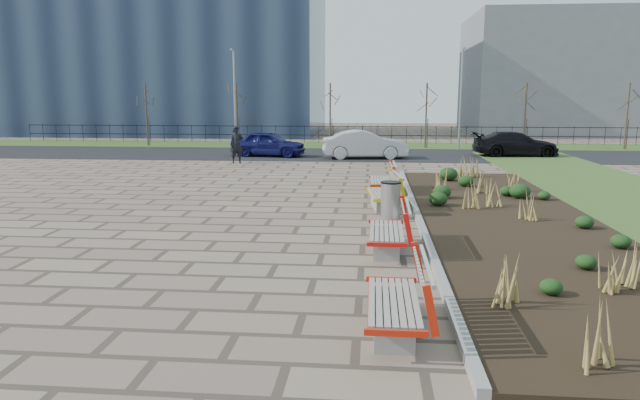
# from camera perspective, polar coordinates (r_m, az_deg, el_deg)

# --- Properties ---
(ground) EXTENTS (120.00, 120.00, 0.00)m
(ground) POSITION_cam_1_polar(r_m,az_deg,el_deg) (10.67, -9.61, -7.54)
(ground) COLOR #7A6954
(ground) RESTS_ON ground
(planting_bed) EXTENTS (4.50, 18.00, 0.10)m
(planting_bed) POSITION_cam_1_polar(r_m,az_deg,el_deg) (15.57, 18.41, -2.04)
(planting_bed) COLOR black
(planting_bed) RESTS_ON ground
(planting_curb) EXTENTS (0.16, 18.00, 0.15)m
(planting_curb) POSITION_cam_1_polar(r_m,az_deg,el_deg) (15.19, 9.83, -1.85)
(planting_curb) COLOR gray
(planting_curb) RESTS_ON ground
(grass_verge_far) EXTENTS (80.00, 5.00, 0.04)m
(grass_verge_far) POSITION_cam_1_polar(r_m,az_deg,el_deg) (38.04, 1.17, 5.51)
(grass_verge_far) COLOR #33511E
(grass_verge_far) RESTS_ON ground
(road) EXTENTS (80.00, 7.00, 0.02)m
(road) POSITION_cam_1_polar(r_m,az_deg,el_deg) (32.08, 0.41, 4.58)
(road) COLOR black
(road) RESTS_ON ground
(bench_a) EXTENTS (0.91, 2.10, 1.00)m
(bench_a) POSITION_cam_1_polar(r_m,az_deg,el_deg) (8.08, 7.36, -9.65)
(bench_a) COLOR red
(bench_a) RESTS_ON ground
(bench_b) EXTENTS (0.93, 2.11, 1.00)m
(bench_b) POSITION_cam_1_polar(r_m,az_deg,el_deg) (12.10, 6.65, -2.86)
(bench_b) COLOR red
(bench_b) RESTS_ON ground
(bench_c) EXTENTS (1.13, 2.19, 1.00)m
(bench_c) POSITION_cam_1_polar(r_m,az_deg,el_deg) (16.74, 6.28, 0.84)
(bench_c) COLOR #DEC00B
(bench_c) RESTS_ON ground
(bench_d) EXTENTS (0.95, 2.12, 1.00)m
(bench_d) POSITION_cam_1_polar(r_m,az_deg,el_deg) (19.29, 6.15, 2.11)
(bench_d) COLOR red
(bench_d) RESTS_ON ground
(litter_bin) EXTENTS (0.52, 0.52, 0.98)m
(litter_bin) POSITION_cam_1_polar(r_m,az_deg,el_deg) (15.39, 7.08, -0.05)
(litter_bin) COLOR #B2B2B7
(litter_bin) RESTS_ON ground
(pedestrian) EXTENTS (0.77, 0.63, 1.81)m
(pedestrian) POSITION_cam_1_polar(r_m,az_deg,el_deg) (28.22, -8.34, 5.50)
(pedestrian) COLOR black
(pedestrian) RESTS_ON ground
(car_blue) EXTENTS (4.14, 2.09, 1.35)m
(car_blue) POSITION_cam_1_polar(r_m,az_deg,el_deg) (31.14, -5.15, 5.63)
(car_blue) COLOR #121450
(car_blue) RESTS_ON road
(car_silver) EXTENTS (4.56, 2.07, 1.45)m
(car_silver) POSITION_cam_1_polar(r_m,az_deg,el_deg) (30.04, 4.50, 5.56)
(car_silver) COLOR #AFB1B7
(car_silver) RESTS_ON road
(car_black) EXTENTS (4.68, 2.25, 1.32)m
(car_black) POSITION_cam_1_polar(r_m,az_deg,el_deg) (32.81, 18.97, 5.32)
(car_black) COLOR black
(car_black) RESTS_ON road
(tree_a) EXTENTS (1.40, 1.40, 4.00)m
(tree_a) POSITION_cam_1_polar(r_m,az_deg,el_deg) (39.17, -16.96, 8.17)
(tree_a) COLOR #4C3D2D
(tree_a) RESTS_ON grass_verge_far
(tree_b) EXTENTS (1.40, 1.40, 4.00)m
(tree_b) POSITION_cam_1_polar(r_m,az_deg,el_deg) (37.34, -8.30, 8.42)
(tree_b) COLOR #4C3D2D
(tree_b) RESTS_ON grass_verge_far
(tree_c) EXTENTS (1.40, 1.40, 4.00)m
(tree_c) POSITION_cam_1_polar(r_m,az_deg,el_deg) (36.42, 1.02, 8.47)
(tree_c) COLOR #4C3D2D
(tree_c) RESTS_ON grass_verge_far
(tree_d) EXTENTS (1.40, 1.40, 4.00)m
(tree_d) POSITION_cam_1_polar(r_m,az_deg,el_deg) (36.48, 10.56, 8.31)
(tree_d) COLOR #4C3D2D
(tree_d) RESTS_ON grass_verge_far
(tree_e) EXTENTS (1.40, 1.40, 4.00)m
(tree_e) POSITION_cam_1_polar(r_m,az_deg,el_deg) (37.50, 19.81, 7.92)
(tree_e) COLOR #4C3D2D
(tree_e) RESTS_ON grass_verge_far
(tree_f) EXTENTS (1.40, 1.40, 4.00)m
(tree_f) POSITION_cam_1_polar(r_m,az_deg,el_deg) (39.43, 28.35, 7.39)
(tree_f) COLOR #4C3D2D
(tree_f) RESTS_ON grass_verge_far
(lamp_west) EXTENTS (0.24, 0.60, 6.00)m
(lamp_west) POSITION_cam_1_polar(r_m,az_deg,el_deg) (36.84, -8.53, 9.94)
(lamp_west) COLOR gray
(lamp_west) RESTS_ON grass_verge_far
(lamp_east) EXTENTS (0.24, 0.60, 6.00)m
(lamp_east) POSITION_cam_1_polar(r_m,az_deg,el_deg) (36.20, 13.89, 9.75)
(lamp_east) COLOR gray
(lamp_east) RESTS_ON grass_verge_far
(railing_fence) EXTENTS (44.00, 0.10, 1.20)m
(railing_fence) POSITION_cam_1_polar(r_m,az_deg,el_deg) (39.48, 1.33, 6.59)
(railing_fence) COLOR black
(railing_fence) RESTS_ON grass_verge_far
(building_glass) EXTENTS (40.00, 14.00, 15.00)m
(building_glass) POSITION_cam_1_polar(r_m,az_deg,el_deg) (55.74, -21.76, 14.04)
(building_glass) COLOR #192338
(building_glass) RESTS_ON ground
(building_grey) EXTENTS (18.00, 12.00, 10.00)m
(building_grey) POSITION_cam_1_polar(r_m,az_deg,el_deg) (54.65, 24.20, 11.33)
(building_grey) COLOR slate
(building_grey) RESTS_ON ground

